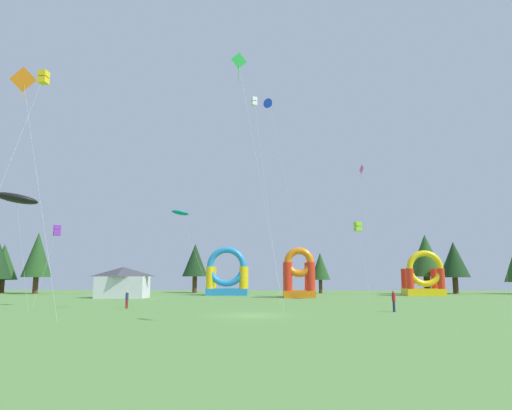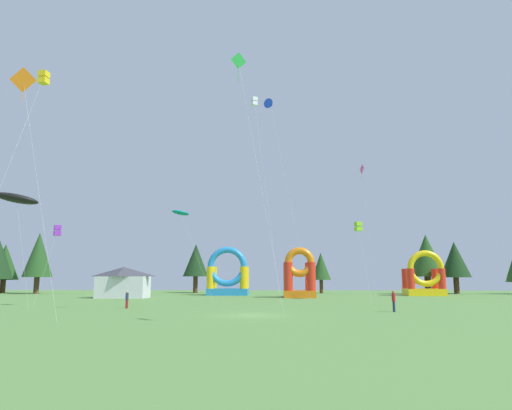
# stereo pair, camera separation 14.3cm
# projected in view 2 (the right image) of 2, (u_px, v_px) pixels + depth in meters

# --- Properties ---
(ground_plane) EXTENTS (120.00, 120.00, 0.00)m
(ground_plane) POSITION_uv_depth(u_px,v_px,m) (251.00, 315.00, 33.90)
(ground_plane) COLOR #5B8C42
(kite_black_parafoil) EXTENTS (3.81, 2.72, 10.25)m
(kite_black_parafoil) POSITION_uv_depth(u_px,v_px,m) (17.00, 198.00, 40.35)
(kite_black_parafoil) COLOR black
(kite_black_parafoil) RESTS_ON ground_plane
(kite_pink_diamond) EXTENTS (2.13, 3.56, 16.45)m
(kite_pink_diamond) POSITION_uv_depth(u_px,v_px,m) (361.00, 171.00, 57.79)
(kite_pink_diamond) COLOR #EA599E
(kite_pink_diamond) RESTS_ON ground_plane
(kite_yellow_box) EXTENTS (1.27, 8.11, 20.04)m
(kite_yellow_box) POSITION_uv_depth(u_px,v_px,m) (43.00, 78.00, 39.28)
(kite_yellow_box) COLOR yellow
(kite_yellow_box) RESTS_ON ground_plane
(kite_teal_parafoil) EXTENTS (4.74, 2.49, 10.48)m
(kite_teal_parafoil) POSITION_uv_depth(u_px,v_px,m) (181.00, 213.00, 53.05)
(kite_teal_parafoil) COLOR #0C7F7A
(kite_teal_parafoil) RESTS_ON ground_plane
(kite_orange_diamond) EXTENTS (6.34, 4.28, 18.10)m
(kite_orange_diamond) POSITION_uv_depth(u_px,v_px,m) (24.00, 83.00, 35.10)
(kite_orange_diamond) COLOR orange
(kite_orange_diamond) RESTS_ON ground_plane
(kite_lime_box) EXTENTS (1.27, 2.88, 9.45)m
(kite_lime_box) POSITION_uv_depth(u_px,v_px,m) (358.00, 227.00, 57.20)
(kite_lime_box) COLOR #8CD826
(kite_lime_box) RESTS_ON ground_plane
(kite_white_box) EXTENTS (3.44, 7.24, 25.09)m
(kite_white_box) POSITION_uv_depth(u_px,v_px,m) (255.00, 102.00, 58.23)
(kite_white_box) COLOR white
(kite_white_box) RESTS_ON ground_plane
(kite_purple_box) EXTENTS (1.83, 1.38, 7.72)m
(kite_purple_box) POSITION_uv_depth(u_px,v_px,m) (57.00, 231.00, 45.01)
(kite_purple_box) COLOR purple
(kite_purple_box) RESTS_ON ground_plane
(kite_blue_delta) EXTENTS (5.87, 3.36, 27.63)m
(kite_blue_delta) POSITION_uv_depth(u_px,v_px,m) (270.00, 105.00, 65.72)
(kite_blue_delta) COLOR blue
(kite_blue_delta) RESTS_ON ground_plane
(kite_green_diamond) EXTENTS (4.12, 1.68, 20.71)m
(kite_green_diamond) POSITION_uv_depth(u_px,v_px,m) (238.00, 64.00, 37.95)
(kite_green_diamond) COLOR green
(kite_green_diamond) RESTS_ON ground_plane
(person_left_edge) EXTENTS (0.36, 0.36, 1.70)m
(person_left_edge) POSITION_uv_depth(u_px,v_px,m) (394.00, 299.00, 37.35)
(person_left_edge) COLOR navy
(person_left_edge) RESTS_ON ground_plane
(person_far_side) EXTENTS (0.32, 0.32, 1.54)m
(person_far_side) POSITION_uv_depth(u_px,v_px,m) (127.00, 298.00, 41.32)
(person_far_side) COLOR #B21E26
(person_far_side) RESTS_ON ground_plane
(inflatable_yellow_castle) EXTENTS (5.49, 3.85, 6.56)m
(inflatable_yellow_castle) POSITION_uv_depth(u_px,v_px,m) (425.00, 279.00, 67.87)
(inflatable_yellow_castle) COLOR yellow
(inflatable_yellow_castle) RESTS_ON ground_plane
(inflatable_blue_arch) EXTENTS (6.09, 4.10, 7.15)m
(inflatable_blue_arch) POSITION_uv_depth(u_px,v_px,m) (228.00, 278.00, 69.21)
(inflatable_blue_arch) COLOR #268CD8
(inflatable_blue_arch) RESTS_ON ground_plane
(inflatable_orange_dome) EXTENTS (4.18, 4.64, 6.63)m
(inflatable_orange_dome) POSITION_uv_depth(u_px,v_px,m) (299.00, 278.00, 62.28)
(inflatable_orange_dome) COLOR orange
(inflatable_orange_dome) RESTS_ON ground_plane
(festival_tent) EXTENTS (6.32, 3.81, 4.02)m
(festival_tent) POSITION_uv_depth(u_px,v_px,m) (123.00, 282.00, 60.88)
(festival_tent) COLOR silver
(festival_tent) RESTS_ON ground_plane
(tree_row_1) EXTENTS (4.72, 4.72, 8.20)m
(tree_row_1) POSITION_uv_depth(u_px,v_px,m) (5.00, 262.00, 78.43)
(tree_row_1) COLOR #4C331E
(tree_row_1) RESTS_ON ground_plane
(tree_row_2) EXTENTS (4.67, 4.67, 9.98)m
(tree_row_2) POSITION_uv_depth(u_px,v_px,m) (39.00, 255.00, 76.20)
(tree_row_2) COLOR #4C331E
(tree_row_2) RESTS_ON ground_plane
(tree_row_3) EXTENTS (4.31, 4.31, 8.30)m
(tree_row_3) POSITION_uv_depth(u_px,v_px,m) (196.00, 260.00, 79.62)
(tree_row_3) COLOR #4C331E
(tree_row_3) RESTS_ON ground_plane
(tree_row_4) EXTENTS (3.27, 3.27, 6.72)m
(tree_row_4) POSITION_uv_depth(u_px,v_px,m) (321.00, 266.00, 77.54)
(tree_row_4) COLOR #4C331E
(tree_row_4) RESTS_ON ground_plane
(tree_row_5) EXTENTS (5.48, 5.48, 9.38)m
(tree_row_5) POSITION_uv_depth(u_px,v_px,m) (426.00, 256.00, 73.30)
(tree_row_5) COLOR #4C331E
(tree_row_5) RESTS_ON ground_plane
(tree_row_6) EXTENTS (4.80, 4.80, 8.42)m
(tree_row_6) POSITION_uv_depth(u_px,v_px,m) (455.00, 260.00, 75.81)
(tree_row_6) COLOR #4C331E
(tree_row_6) RESTS_ON ground_plane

